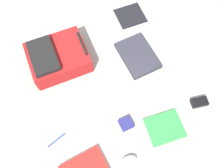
{
  "coord_description": "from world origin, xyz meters",
  "views": [
    {
      "loc": [
        0.58,
        -0.33,
        1.58
      ],
      "look_at": [
        -0.02,
        -0.0,
        0.02
      ],
      "focal_mm": 38.08,
      "sensor_mm": 36.0,
      "label": 1
    }
  ],
  "objects_px": {
    "book_red": "(130,16)",
    "cable_coil": "(102,19)",
    "pen_black": "(57,140)",
    "computer_mouse": "(129,161)",
    "earbud_pouch": "(126,124)",
    "book_manual": "(165,128)",
    "laptop": "(138,55)",
    "backpack": "(57,58)",
    "power_brick": "(199,102)"
  },
  "relations": [
    {
      "from": "book_red",
      "to": "cable_coil",
      "type": "bearing_deg",
      "value": -113.07
    },
    {
      "from": "book_red",
      "to": "pen_black",
      "type": "height_order",
      "value": "book_red"
    },
    {
      "from": "computer_mouse",
      "to": "pen_black",
      "type": "distance_m",
      "value": 0.49
    },
    {
      "from": "earbud_pouch",
      "to": "book_manual",
      "type": "bearing_deg",
      "value": 55.37
    },
    {
      "from": "book_red",
      "to": "laptop",
      "type": "bearing_deg",
      "value": -22.08
    },
    {
      "from": "laptop",
      "to": "earbud_pouch",
      "type": "distance_m",
      "value": 0.54
    },
    {
      "from": "computer_mouse",
      "to": "earbud_pouch",
      "type": "distance_m",
      "value": 0.24
    },
    {
      "from": "book_manual",
      "to": "earbud_pouch",
      "type": "distance_m",
      "value": 0.26
    },
    {
      "from": "book_manual",
      "to": "book_red",
      "type": "bearing_deg",
      "value": 163.42
    },
    {
      "from": "laptop",
      "to": "book_red",
      "type": "bearing_deg",
      "value": 157.92
    },
    {
      "from": "book_red",
      "to": "book_manual",
      "type": "height_order",
      "value": "book_red"
    },
    {
      "from": "laptop",
      "to": "book_red",
      "type": "distance_m",
      "value": 0.38
    },
    {
      "from": "backpack",
      "to": "earbud_pouch",
      "type": "relative_size",
      "value": 5.31
    },
    {
      "from": "book_manual",
      "to": "earbud_pouch",
      "type": "xyz_separation_m",
      "value": [
        -0.15,
        -0.21,
        0.01
      ]
    },
    {
      "from": "power_brick",
      "to": "cable_coil",
      "type": "bearing_deg",
      "value": -165.31
    },
    {
      "from": "book_red",
      "to": "earbud_pouch",
      "type": "relative_size",
      "value": 2.95
    },
    {
      "from": "book_manual",
      "to": "laptop",
      "type": "bearing_deg",
      "value": 167.05
    },
    {
      "from": "backpack",
      "to": "earbud_pouch",
      "type": "distance_m",
      "value": 0.68
    },
    {
      "from": "book_red",
      "to": "computer_mouse",
      "type": "distance_m",
      "value": 1.14
    },
    {
      "from": "backpack",
      "to": "power_brick",
      "type": "relative_size",
      "value": 3.95
    },
    {
      "from": "cable_coil",
      "to": "pen_black",
      "type": "xyz_separation_m",
      "value": [
        0.73,
        -0.72,
        -0.0
      ]
    },
    {
      "from": "cable_coil",
      "to": "book_red",
      "type": "bearing_deg",
      "value": 66.93
    },
    {
      "from": "pen_black",
      "to": "cable_coil",
      "type": "bearing_deg",
      "value": 135.42
    },
    {
      "from": "cable_coil",
      "to": "earbud_pouch",
      "type": "distance_m",
      "value": 0.9
    },
    {
      "from": "laptop",
      "to": "earbud_pouch",
      "type": "bearing_deg",
      "value": -39.68
    },
    {
      "from": "backpack",
      "to": "book_red",
      "type": "height_order",
      "value": "backpack"
    },
    {
      "from": "computer_mouse",
      "to": "cable_coil",
      "type": "distance_m",
      "value": 1.14
    },
    {
      "from": "backpack",
      "to": "laptop",
      "type": "distance_m",
      "value": 0.6
    },
    {
      "from": "computer_mouse",
      "to": "earbud_pouch",
      "type": "xyz_separation_m",
      "value": [
        -0.22,
        0.11,
        -0.01
      ]
    },
    {
      "from": "computer_mouse",
      "to": "power_brick",
      "type": "bearing_deg",
      "value": 105.05
    },
    {
      "from": "laptop",
      "to": "pen_black",
      "type": "height_order",
      "value": "laptop"
    },
    {
      "from": "laptop",
      "to": "power_brick",
      "type": "xyz_separation_m",
      "value": [
        0.53,
        0.18,
        0.0
      ]
    },
    {
      "from": "book_manual",
      "to": "pen_black",
      "type": "xyz_separation_m",
      "value": [
        -0.27,
        -0.67,
        -0.0
      ]
    },
    {
      "from": "book_manual",
      "to": "cable_coil",
      "type": "distance_m",
      "value": 1.01
    },
    {
      "from": "computer_mouse",
      "to": "power_brick",
      "type": "distance_m",
      "value": 0.63
    },
    {
      "from": "laptop",
      "to": "book_manual",
      "type": "distance_m",
      "value": 0.57
    },
    {
      "from": "laptop",
      "to": "book_red",
      "type": "height_order",
      "value": "laptop"
    },
    {
      "from": "book_manual",
      "to": "earbud_pouch",
      "type": "height_order",
      "value": "earbud_pouch"
    },
    {
      "from": "power_brick",
      "to": "book_red",
      "type": "bearing_deg",
      "value": -177.61
    },
    {
      "from": "cable_coil",
      "to": "power_brick",
      "type": "bearing_deg",
      "value": 14.69
    },
    {
      "from": "cable_coil",
      "to": "backpack",
      "type": "bearing_deg",
      "value": -66.07
    },
    {
      "from": "pen_black",
      "to": "book_manual",
      "type": "bearing_deg",
      "value": 67.61
    },
    {
      "from": "laptop",
      "to": "earbud_pouch",
      "type": "relative_size",
      "value": 4.12
    },
    {
      "from": "book_manual",
      "to": "earbud_pouch",
      "type": "bearing_deg",
      "value": -124.63
    },
    {
      "from": "book_red",
      "to": "earbud_pouch",
      "type": "bearing_deg",
      "value": -32.4
    },
    {
      "from": "laptop",
      "to": "pen_black",
      "type": "distance_m",
      "value": 0.84
    },
    {
      "from": "laptop",
      "to": "power_brick",
      "type": "bearing_deg",
      "value": 18.74
    },
    {
      "from": "book_manual",
      "to": "cable_coil",
      "type": "bearing_deg",
      "value": 176.97
    },
    {
      "from": "computer_mouse",
      "to": "cable_coil",
      "type": "relative_size",
      "value": 0.68
    },
    {
      "from": "laptop",
      "to": "cable_coil",
      "type": "height_order",
      "value": "laptop"
    }
  ]
}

